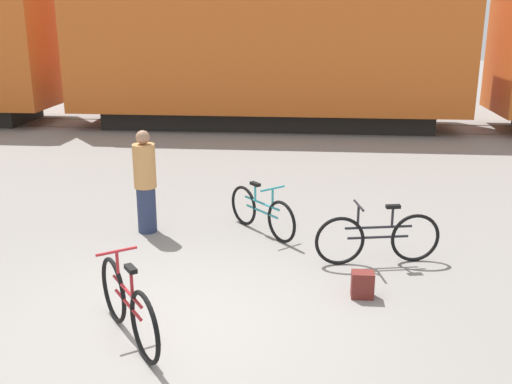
{
  "coord_description": "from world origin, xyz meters",
  "views": [
    {
      "loc": [
        1.33,
        -6.0,
        3.45
      ],
      "look_at": [
        0.63,
        1.74,
        1.1
      ],
      "focal_mm": 42.0,
      "sensor_mm": 36.0,
      "label": 1
    }
  ],
  "objects_px": {
    "freight_train": "(268,29)",
    "bicycle_teal": "(262,212)",
    "bicycle_maroon": "(128,306)",
    "bicycle_black": "(378,238)",
    "person_in_tan": "(145,182)",
    "backpack": "(362,285)"
  },
  "relations": [
    {
      "from": "freight_train",
      "to": "bicycle_teal",
      "type": "bearing_deg",
      "value": -86.34
    },
    {
      "from": "bicycle_maroon",
      "to": "freight_train",
      "type": "bearing_deg",
      "value": 87.45
    },
    {
      "from": "freight_train",
      "to": "bicycle_black",
      "type": "xyz_separation_m",
      "value": [
        2.34,
        -10.48,
        -2.56
      ]
    },
    {
      "from": "bicycle_teal",
      "to": "person_in_tan",
      "type": "bearing_deg",
      "value": -177.01
    },
    {
      "from": "bicycle_maroon",
      "to": "backpack",
      "type": "relative_size",
      "value": 4.27
    },
    {
      "from": "freight_train",
      "to": "bicycle_maroon",
      "type": "xyz_separation_m",
      "value": [
        -0.57,
        -12.83,
        -2.53
      ]
    },
    {
      "from": "bicycle_black",
      "to": "bicycle_teal",
      "type": "height_order",
      "value": "bicycle_black"
    },
    {
      "from": "freight_train",
      "to": "bicycle_maroon",
      "type": "bearing_deg",
      "value": -92.55
    },
    {
      "from": "bicycle_teal",
      "to": "person_in_tan",
      "type": "relative_size",
      "value": 0.77
    },
    {
      "from": "bicycle_teal",
      "to": "backpack",
      "type": "bearing_deg",
      "value": -56.19
    },
    {
      "from": "freight_train",
      "to": "bicycle_black",
      "type": "relative_size",
      "value": 20.8
    },
    {
      "from": "bicycle_black",
      "to": "bicycle_teal",
      "type": "relative_size",
      "value": 1.39
    },
    {
      "from": "bicycle_black",
      "to": "person_in_tan",
      "type": "relative_size",
      "value": 1.07
    },
    {
      "from": "person_in_tan",
      "to": "backpack",
      "type": "relative_size",
      "value": 4.93
    },
    {
      "from": "bicycle_teal",
      "to": "freight_train",
      "type": "bearing_deg",
      "value": 93.66
    },
    {
      "from": "bicycle_black",
      "to": "person_in_tan",
      "type": "height_order",
      "value": "person_in_tan"
    },
    {
      "from": "bicycle_maroon",
      "to": "backpack",
      "type": "xyz_separation_m",
      "value": [
        2.62,
        1.25,
        -0.23
      ]
    },
    {
      "from": "freight_train",
      "to": "bicycle_teal",
      "type": "distance_m",
      "value": 9.79
    },
    {
      "from": "bicycle_black",
      "to": "bicycle_maroon",
      "type": "bearing_deg",
      "value": -141.0
    },
    {
      "from": "bicycle_teal",
      "to": "backpack",
      "type": "distance_m",
      "value": 2.6
    },
    {
      "from": "freight_train",
      "to": "person_in_tan",
      "type": "distance_m",
      "value": 9.83
    },
    {
      "from": "bicycle_black",
      "to": "backpack",
      "type": "bearing_deg",
      "value": -104.77
    }
  ]
}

